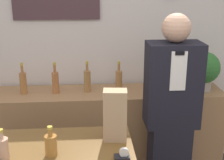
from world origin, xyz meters
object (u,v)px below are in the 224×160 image
Objects in this scene: shopkeeper at (171,117)px; potted_plant at (204,69)px; paper_bag at (115,115)px; tape_dispenser at (123,156)px.

shopkeeper reaches higher than potted_plant.
shopkeeper reaches higher than paper_bag.
paper_bag is 3.76× the size of tape_dispenser.
shopkeeper is 0.71m from potted_plant.
paper_bag reaches higher than tape_dispenser.
tape_dispenser is at bearing -84.24° from paper_bag.
shopkeeper is 19.09× the size of tape_dispenser.
potted_plant is at bearing 53.85° from tape_dispenser.
paper_bag reaches higher than potted_plant.
potted_plant is (0.44, 0.49, 0.27)m from shopkeeper.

